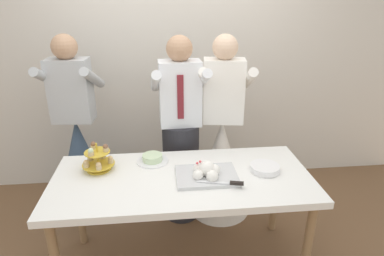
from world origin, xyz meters
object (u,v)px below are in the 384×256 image
round_cake (152,159)px  person_groom (181,142)px  main_cake_tray (207,173)px  person_bride (221,155)px  cupcake_stand (98,160)px  person_guest (80,155)px  dessert_table (182,186)px  plate_stack (265,168)px

round_cake → person_groom: (0.24, 0.38, -0.05)m
main_cake_tray → person_bride: bearing=71.0°
cupcake_stand → person_guest: 0.75m
cupcake_stand → person_groom: 0.78m
person_groom → round_cake: bearing=-122.5°
dessert_table → main_cake_tray: bearing=-10.1°
dessert_table → round_cake: bearing=130.4°
round_cake → person_groom: 0.45m
person_groom → person_bride: (0.37, 0.03, -0.16)m
dessert_table → main_cake_tray: (0.17, -0.03, 0.11)m
main_cake_tray → plate_stack: size_ratio=2.01×
main_cake_tray → cupcake_stand: bearing=165.8°
main_cake_tray → person_guest: 1.36m
person_bride → person_groom: bearing=-174.7°
dessert_table → person_groom: 0.62m
main_cake_tray → person_bride: (0.24, 0.69, -0.23)m
plate_stack → person_guest: size_ratio=0.13×
dessert_table → person_groom: person_groom is taller
dessert_table → main_cake_tray: size_ratio=4.16×
cupcake_stand → person_guest: person_guest is taller
person_groom → person_guest: same height
person_guest → dessert_table: bearing=-42.3°
person_bride → person_guest: (-1.29, 0.15, 0.00)m
person_groom → main_cake_tray: bearing=-78.3°
plate_stack → cupcake_stand: bearing=172.9°
plate_stack → round_cake: 0.83m
plate_stack → person_bride: (-0.19, 0.64, -0.21)m
plate_stack → person_groom: size_ratio=0.13×
round_cake → person_guest: bearing=140.3°
main_cake_tray → person_groom: (-0.14, 0.65, -0.07)m
dessert_table → person_guest: size_ratio=1.08×
person_guest → plate_stack: bearing=-28.1°
cupcake_stand → person_bride: (1.00, 0.49, -0.27)m
cupcake_stand → main_cake_tray: (0.76, -0.19, -0.04)m
plate_stack → person_groom: 0.83m
cupcake_stand → person_bride: person_bride is taller
cupcake_stand → person_bride: 1.14m
plate_stack → person_bride: bearing=106.4°
cupcake_stand → person_groom: person_groom is taller
dessert_table → plate_stack: plate_stack is taller
dessert_table → main_cake_tray: main_cake_tray is taller
cupcake_stand → main_cake_tray: cupcake_stand is taller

